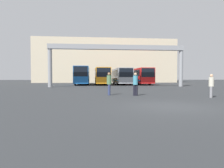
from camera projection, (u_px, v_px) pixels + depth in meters
The scene contains 10 objects.
ground_plane at pixel (171, 106), 9.71m from camera, with size 200.00×200.00×0.00m, color #2D3033.
building_backdrop at pixel (105, 62), 57.70m from camera, with size 38.12×12.00×11.72m.
overhead_gantry at pixel (118, 53), 29.71m from camera, with size 20.31×0.80×6.23m.
bus_slot_0 at pixel (82, 75), 38.23m from camera, with size 2.55×11.30×3.33m.
bus_slot_1 at pixel (102, 75), 38.43m from camera, with size 2.60×10.93×3.12m.
bus_slot_2 at pixel (121, 75), 38.94m from camera, with size 2.61×11.21×3.07m.
bus_slot_3 at pixel (140, 75), 39.88m from camera, with size 2.53×12.34×3.08m.
pedestrian_far_center at pixel (135, 83), 15.41m from camera, with size 0.37×0.37×1.78m.
pedestrian_near_left at pixel (211, 85), 13.87m from camera, with size 0.34×0.34×1.65m.
pedestrian_mid_right at pixel (109, 83), 15.83m from camera, with size 0.38×0.38×1.80m.
Camera 1 is at (-3.80, -9.34, 1.43)m, focal length 32.00 mm.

